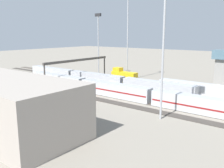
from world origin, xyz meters
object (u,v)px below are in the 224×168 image
at_px(train_on_track_2, 96,79).
at_px(train_on_track_0, 124,76).
at_px(light_mast_0, 128,26).
at_px(light_mast_2, 98,37).
at_px(signal_gantry, 78,62).
at_px(light_mast_1, 164,29).
at_px(control_tower, 223,65).
at_px(train_on_track_4, 114,90).

bearing_deg(train_on_track_2, train_on_track_0, -115.61).
bearing_deg(train_on_track_2, light_mast_0, -107.27).
bearing_deg(light_mast_2, signal_gantry, 103.49).
bearing_deg(light_mast_1, train_on_track_0, -43.81).
xyz_separation_m(train_on_track_0, control_tower, (-30.62, -14.66, 5.07)).
bearing_deg(light_mast_2, train_on_track_0, 169.64).
bearing_deg(light_mast_0, train_on_track_0, 102.12).
height_order(train_on_track_2, light_mast_0, light_mast_0).
xyz_separation_m(train_on_track_0, signal_gantry, (11.09, 12.50, 5.40)).
bearing_deg(train_on_track_2, signal_gantry, 21.64).
xyz_separation_m(light_mast_0, control_tower, (-31.31, -11.46, -13.33)).
bearing_deg(train_on_track_2, light_mast_2, -51.92).
bearing_deg(train_on_track_4, train_on_track_0, -61.23).
xyz_separation_m(train_on_track_2, light_mast_1, (-34.80, 18.79, 16.50)).
relative_size(train_on_track_0, signal_gantry, 0.33).
xyz_separation_m(light_mast_0, signal_gantry, (10.41, 15.70, -13.00)).
height_order(train_on_track_2, control_tower, control_tower).
distance_m(light_mast_0, light_mast_1, 44.38).
distance_m(train_on_track_4, light_mast_0, 31.92).
relative_size(train_on_track_4, light_mast_0, 2.15).
bearing_deg(signal_gantry, train_on_track_2, -158.36).
relative_size(train_on_track_4, light_mast_1, 2.43).
distance_m(train_on_track_0, light_mast_2, 20.69).
xyz_separation_m(light_mast_0, light_mast_1, (-30.70, 31.99, -2.04)).
bearing_deg(light_mast_1, train_on_track_2, -28.36).
bearing_deg(train_on_track_2, train_on_track_4, 147.63).
height_order(train_on_track_0, light_mast_1, light_mast_1).
relative_size(train_on_track_2, control_tower, 5.81).
distance_m(light_mast_0, signal_gantry, 22.89).
relative_size(light_mast_0, light_mast_2, 1.30).
relative_size(train_on_track_2, light_mast_0, 2.15).
bearing_deg(train_on_track_0, light_mast_1, 136.19).
relative_size(train_on_track_4, light_mast_2, 2.79).
xyz_separation_m(train_on_track_0, light_mast_2, (14.74, -2.69, 14.27)).
distance_m(train_on_track_0, signal_gantry, 17.56).
height_order(light_mast_2, signal_gantry, light_mast_2).
distance_m(train_on_track_4, light_mast_2, 37.21).
distance_m(train_on_track_4, control_tower, 40.18).
relative_size(light_mast_0, signal_gantry, 1.11).
xyz_separation_m(signal_gantry, control_tower, (-41.71, -27.16, -0.33)).
relative_size(train_on_track_2, light_mast_1, 2.43).
height_order(train_on_track_0, train_on_track_2, train_on_track_0).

